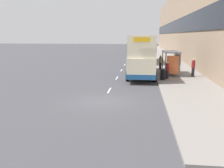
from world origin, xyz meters
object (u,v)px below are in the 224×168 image
double_decker_bus_near (142,55)px  pedestrian_3 (193,67)px  litter_bin (163,74)px  bus_shelter (173,59)px  car_1 (140,52)px  pedestrian_at_shelter (160,62)px  double_decker_bus_ahead (141,48)px  pedestrian_2 (167,70)px  pedestrian_1 (179,64)px  car_0 (143,48)px

double_decker_bus_near → pedestrian_3: (5.30, -0.50, -1.20)m
pedestrian_3 → litter_bin: pedestrian_3 is taller
bus_shelter → car_1: 26.70m
pedestrian_at_shelter → pedestrian_3: 5.63m
bus_shelter → double_decker_bus_near: bearing=-174.4°
double_decker_bus_ahead → pedestrian_2: bearing=-80.4°
double_decker_bus_ahead → pedestrian_1: size_ratio=5.88×
double_decker_bus_ahead → pedestrian_3: size_ratio=5.82×
car_1 → pedestrian_1: 25.01m
pedestrian_at_shelter → double_decker_bus_near: bearing=-118.5°
bus_shelter → double_decker_bus_near: double_decker_bus_near is taller
double_decker_bus_ahead → pedestrian_at_shelter: bearing=-75.1°
car_1 → pedestrian_2: 29.14m
car_0 → pedestrian_2: pedestrian_2 is taller
car_1 → pedestrian_1: (4.57, -24.59, 0.22)m
bus_shelter → pedestrian_3: size_ratio=2.28×
pedestrian_1 → pedestrian_2: 4.73m
car_1 → car_0: bearing=87.9°
bus_shelter → double_decker_bus_near: (-3.30, -0.32, 0.41)m
bus_shelter → double_decker_bus_near: size_ratio=0.39×
double_decker_bus_ahead → car_0: (0.38, 28.69, -1.40)m
car_1 → litter_bin: size_ratio=4.13×
pedestrian_2 → pedestrian_1: bearing=68.7°
bus_shelter → car_1: size_ratio=0.97×
pedestrian_1 → litter_bin: bearing=-113.2°
car_0 → litter_bin: bearing=-87.7°
bus_shelter → pedestrian_3: bearing=-22.3°
pedestrian_2 → pedestrian_3: size_ratio=0.92×
double_decker_bus_ahead → pedestrian_2: (2.67, -15.75, -1.28)m
bus_shelter → car_1: bearing=97.8°
pedestrian_1 → car_1: bearing=100.5°
double_decker_bus_ahead → litter_bin: (2.22, -16.42, -1.62)m
double_decker_bus_near → pedestrian_1: double_decker_bus_near is taller
car_1 → pedestrian_3: size_ratio=2.35×
pedestrian_1 → pedestrian_2: pedestrian_1 is taller
bus_shelter → pedestrian_1: bearing=62.7°
bus_shelter → car_0: size_ratio=0.96×
bus_shelter → double_decker_bus_ahead: double_decker_bus_ahead is taller
bus_shelter → pedestrian_2: bus_shelter is taller
litter_bin → double_decker_bus_near: bearing=125.5°
double_decker_bus_near → pedestrian_at_shelter: double_decker_bus_near is taller
pedestrian_1 → pedestrian_3: pedestrian_3 is taller
car_1 → pedestrian_at_shelter: bearing=-83.3°
bus_shelter → double_decker_bus_ahead: size_ratio=0.39×
car_1 → double_decker_bus_ahead: bearing=-89.2°
double_decker_bus_near → pedestrian_1: 4.92m
pedestrian_2 → bus_shelter: bearing=73.4°
car_1 → bus_shelter: bearing=-82.2°
car_1 → pedestrian_2: bearing=-84.4°
pedestrian_2 → pedestrian_at_shelter: bearing=91.9°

